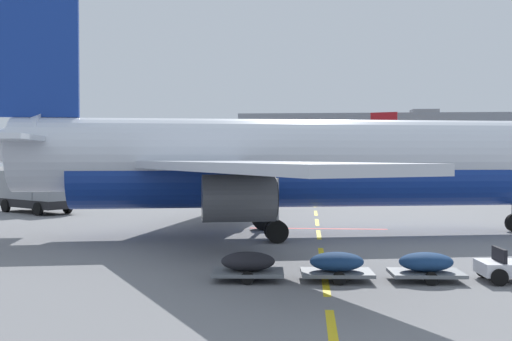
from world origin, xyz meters
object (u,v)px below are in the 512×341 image
airliner_far_center (33,160)px  catering_truck (35,191)px  airliner_mid_left (476,163)px  airliner_foreground (295,161)px  airliner_far_right (307,162)px  baggage_train (382,265)px  apron_light_mast_near (73,51)px

airliner_far_center → catering_truck: size_ratio=4.43×
airliner_mid_left → airliner_far_center: (-68.82, -44.03, 0.78)m
airliner_foreground → catering_truck: 23.07m
airliner_foreground → airliner_far_right: size_ratio=1.20×
airliner_mid_left → airliner_far_center: bearing=-147.4°
catering_truck → baggage_train: bearing=-45.8°
airliner_far_right → airliner_mid_left: bearing=43.4°
airliner_mid_left → catering_truck: size_ratio=3.73×
airliner_mid_left → airliner_far_center: 81.71m
airliner_far_center → airliner_far_right: bearing=20.0°
airliner_far_right → catering_truck: airliner_far_right is taller
baggage_train → catering_truck: bearing=134.2°
airliner_far_center → baggage_train: (38.75, -57.54, -3.26)m
airliner_mid_left → airliner_far_right: bearing=-136.6°
catering_truck → airliner_far_center: bearing=115.0°
airliner_mid_left → apron_light_mast_near: apron_light_mast_near is taller
airliner_far_center → apron_light_mast_near: bearing=-30.3°
airliner_mid_left → apron_light_mast_near: (-61.57, -48.27, 14.32)m
airliner_mid_left → airliner_far_right: size_ratio=0.92×
airliner_far_center → airliner_far_right: 38.52m
airliner_far_right → catering_truck: bearing=-113.4°
catering_truck → airliner_foreground: bearing=-30.5°
airliner_far_right → catering_truck: 51.36m
airliner_foreground → baggage_train: 12.88m
airliner_mid_left → baggage_train: airliner_mid_left is taller
apron_light_mast_near → baggage_train: bearing=-59.4°
airliner_foreground → apron_light_mast_near: size_ratio=1.22×
airliner_mid_left → apron_light_mast_near: 79.54m
catering_truck → apron_light_mast_near: apron_light_mast_near is taller
airliner_foreground → airliner_mid_left: (33.27, 89.58, -0.93)m
catering_truck → apron_light_mast_near: (-8.53, 29.66, 15.70)m
airliner_far_right → baggage_train: (2.56, -70.74, -2.84)m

